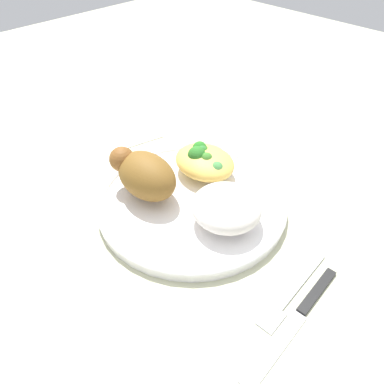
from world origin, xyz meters
TOP-DOWN VIEW (x-y plane):
  - ground_plane at (0.00, 0.00)m, footprint 2.00×2.00m
  - plate at (0.00, 0.00)m, footprint 0.29×0.29m
  - roasted_chicken at (0.06, 0.04)m, footprint 0.11×0.07m
  - rice_pile at (-0.07, 0.00)m, footprint 0.10×0.10m
  - mac_cheese_with_broccoli at (0.03, -0.06)m, footprint 0.10×0.08m
  - fork at (-0.20, 0.03)m, footprint 0.02×0.14m
  - knife at (-0.22, 0.04)m, footprint 0.03×0.19m
  - napkin at (0.23, -0.06)m, footprint 0.10×0.12m

SIDE VIEW (x-z plane):
  - ground_plane at x=0.00m, z-range 0.00..0.00m
  - napkin at x=0.23m, z-range 0.00..0.00m
  - fork at x=-0.20m, z-range 0.00..0.01m
  - knife at x=-0.22m, z-range 0.00..0.01m
  - plate at x=0.00m, z-range 0.00..0.02m
  - mac_cheese_with_broccoli at x=0.03m, z-range 0.02..0.06m
  - rice_pile at x=-0.07m, z-range 0.02..0.07m
  - roasted_chicken at x=0.06m, z-range 0.02..0.09m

